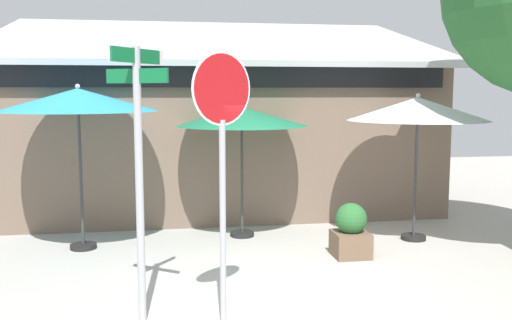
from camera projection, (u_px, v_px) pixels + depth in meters
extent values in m
cube|color=#ADA8A0|center=(275.00, 289.00, 7.88)|extent=(28.00, 28.00, 0.10)
cube|color=#705B4C|center=(217.00, 134.00, 13.48)|extent=(9.24, 4.90, 3.30)
cube|color=silver|center=(217.00, 40.00, 13.07)|extent=(9.74, 5.47, 1.42)
cube|color=black|center=(229.00, 76.00, 10.87)|extent=(8.64, 0.16, 0.44)
cylinder|color=#A8AAB2|center=(139.00, 188.00, 6.46)|extent=(0.09, 0.09, 3.14)
cube|color=#116B38|center=(136.00, 56.00, 6.28)|extent=(0.51, 0.70, 0.16)
cube|color=#116B38|center=(137.00, 76.00, 6.31)|extent=(0.70, 0.51, 0.16)
cube|color=white|center=(160.00, 58.00, 6.68)|extent=(0.06, 0.07, 0.16)
cylinder|color=#A8AAB2|center=(223.00, 225.00, 6.38)|extent=(0.07, 0.07, 2.35)
cylinder|color=white|center=(222.00, 89.00, 6.20)|extent=(0.68, 0.44, 0.80)
cylinder|color=red|center=(222.00, 89.00, 6.20)|extent=(0.65, 0.43, 0.75)
cylinder|color=black|center=(83.00, 246.00, 9.72)|extent=(0.44, 0.44, 0.08)
cylinder|color=#333335|center=(81.00, 179.00, 9.58)|extent=(0.05, 0.05, 2.38)
cone|color=#2D99BC|center=(78.00, 100.00, 9.42)|extent=(2.63, 2.63, 0.38)
sphere|color=silver|center=(78.00, 86.00, 9.40)|extent=(0.08, 0.08, 0.08)
cylinder|color=black|center=(242.00, 234.00, 10.56)|extent=(0.44, 0.44, 0.08)
cylinder|color=#333335|center=(242.00, 180.00, 10.44)|extent=(0.05, 0.05, 2.09)
cone|color=#1E724C|center=(242.00, 117.00, 10.30)|extent=(2.38, 2.38, 0.34)
sphere|color=silver|center=(242.00, 105.00, 10.28)|extent=(0.08, 0.08, 0.08)
cylinder|color=black|center=(413.00, 237.00, 10.31)|extent=(0.44, 0.44, 0.08)
cylinder|color=#333335|center=(415.00, 179.00, 10.19)|extent=(0.05, 0.05, 2.19)
cone|color=white|center=(418.00, 109.00, 10.04)|extent=(2.47, 2.47, 0.41)
sphere|color=silver|center=(418.00, 95.00, 10.01)|extent=(0.08, 0.08, 0.08)
cube|color=brown|center=(351.00, 244.00, 9.23)|extent=(0.57, 0.57, 0.40)
sphere|color=#28602D|center=(351.00, 219.00, 9.18)|extent=(0.51, 0.51, 0.51)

